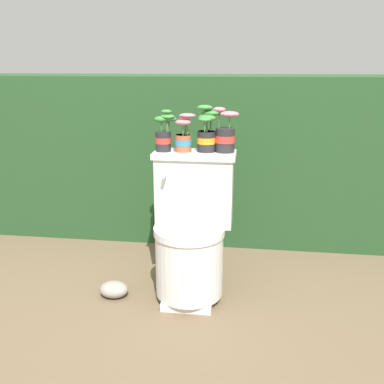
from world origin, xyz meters
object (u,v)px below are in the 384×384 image
object	(u,v)px
potted_plant_left	(164,134)
potted_plant_midleft	(184,136)
toilet	(191,233)
potted_plant_midright	(225,135)
garden_stone	(114,289)
potted_plant_middle	(207,132)

from	to	relation	value
potted_plant_left	potted_plant_midleft	distance (m)	0.10
toilet	potted_plant_left	world-z (taller)	potted_plant_left
potted_plant_midright	toilet	bearing A→B (deg)	-136.67
potted_plant_midright	garden_stone	size ratio (longest dim) A/B	1.51
potted_plant_midleft	potted_plant_middle	size ratio (longest dim) A/B	0.83
potted_plant_middle	garden_stone	bearing A→B (deg)	-150.95
toilet	potted_plant_midright	bearing A→B (deg)	43.33
potted_plant_left	garden_stone	size ratio (longest dim) A/B	1.42
potted_plant_midleft	toilet	bearing A→B (deg)	-65.52
potted_plant_midleft	potted_plant_middle	xyz separation A→B (m)	(0.12, 0.02, 0.02)
potted_plant_midleft	potted_plant_midright	distance (m)	0.22
toilet	potted_plant_midleft	bearing A→B (deg)	114.48
toilet	garden_stone	bearing A→B (deg)	-164.64
potted_plant_left	potted_plant_middle	size ratio (longest dim) A/B	0.90
potted_plant_left	potted_plant_midright	bearing A→B (deg)	3.48
potted_plant_left	potted_plant_midright	distance (m)	0.32
potted_plant_midleft	potted_plant_middle	bearing A→B (deg)	8.48
potted_plant_midright	garden_stone	distance (m)	1.00
potted_plant_middle	potted_plant_midright	distance (m)	0.10
toilet	potted_plant_midleft	xyz separation A→B (m)	(-0.06, 0.13, 0.49)
potted_plant_middle	potted_plant_left	bearing A→B (deg)	-175.58
potted_plant_middle	potted_plant_midright	size ratio (longest dim) A/B	1.05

